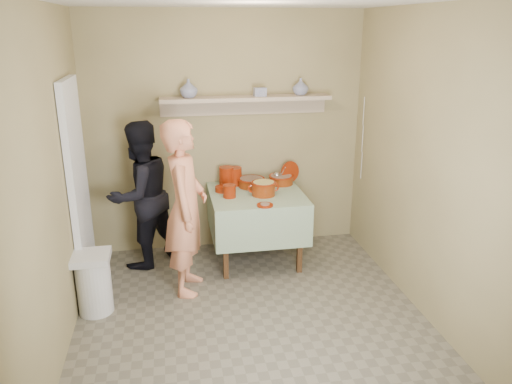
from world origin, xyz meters
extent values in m
plane|color=#676151|center=(0.00, 0.00, 0.00)|extent=(3.50, 3.50, 0.00)
cube|color=silver|center=(-1.46, 0.95, 1.00)|extent=(0.06, 0.70, 2.00)
cylinder|color=maroon|center=(-0.03, 1.58, 0.87)|extent=(0.16, 0.16, 0.21)
cylinder|color=maroon|center=(0.06, 1.60, 0.86)|extent=(0.16, 0.16, 0.20)
cylinder|color=maroon|center=(-0.05, 1.19, 0.83)|extent=(0.13, 0.13, 0.13)
cylinder|color=maroon|center=(-0.08, 1.39, 0.79)|extent=(0.18, 0.18, 0.05)
cylinder|color=maroon|center=(0.69, 1.59, 0.88)|extent=(0.23, 0.14, 0.23)
imported|color=navy|center=(0.79, 1.62, 1.81)|extent=(0.18, 0.18, 0.18)
imported|color=navy|center=(-0.39, 1.62, 1.81)|extent=(0.25, 0.25, 0.19)
cube|color=navy|center=(0.34, 1.60, 1.77)|extent=(0.13, 0.10, 0.09)
imported|color=#DB845E|center=(-0.51, 0.76, 0.83)|extent=(0.49, 0.66, 1.66)
imported|color=black|center=(-0.94, 1.39, 0.77)|extent=(0.95, 0.92, 1.54)
cube|color=#93875A|center=(0.00, 1.76, 1.30)|extent=(3.00, 0.02, 2.60)
cube|color=#93875A|center=(0.00, -1.76, 1.30)|extent=(3.00, 0.02, 2.60)
cube|color=#93875A|center=(-1.51, 0.00, 1.30)|extent=(0.02, 3.50, 2.60)
cube|color=#93875A|center=(1.51, 0.00, 1.30)|extent=(0.02, 3.50, 2.60)
cube|color=#4C2D16|center=(-0.13, 0.90, 0.35)|extent=(0.05, 0.05, 0.71)
cube|color=#4C2D16|center=(0.63, 0.90, 0.35)|extent=(0.05, 0.05, 0.71)
cube|color=#4C2D16|center=(-0.13, 1.66, 0.35)|extent=(0.05, 0.05, 0.71)
cube|color=#4C2D16|center=(0.63, 1.66, 0.35)|extent=(0.05, 0.05, 0.71)
cube|color=#4C2D16|center=(0.25, 1.28, 0.73)|extent=(0.90, 0.90, 0.04)
cube|color=#1E5922|center=(0.25, 1.28, 0.76)|extent=(0.96, 0.96, 0.01)
cube|color=#1E5922|center=(0.25, 0.80, 0.54)|extent=(0.96, 0.01, 0.44)
cube|color=#1E5922|center=(0.25, 1.76, 0.54)|extent=(0.96, 0.01, 0.44)
cube|color=#1E5922|center=(-0.23, 1.28, 0.54)|extent=(0.01, 0.96, 0.44)
cube|color=#1E5922|center=(0.73, 1.28, 0.54)|extent=(0.01, 0.96, 0.44)
cylinder|color=#631C03|center=(0.23, 1.49, 0.81)|extent=(0.28, 0.28, 0.09)
cylinder|color=maroon|center=(0.23, 1.49, 0.85)|extent=(0.30, 0.30, 0.01)
cylinder|color=brown|center=(0.23, 1.49, 0.83)|extent=(0.25, 0.25, 0.05)
cylinder|color=#631C03|center=(0.57, 1.54, 0.81)|extent=(0.26, 0.26, 0.09)
cylinder|color=maroon|center=(0.57, 1.54, 0.85)|extent=(0.28, 0.28, 0.01)
cylinder|color=#8C6B54|center=(0.57, 1.54, 0.83)|extent=(0.23, 0.23, 0.05)
cylinder|color=silver|center=(0.56, 1.41, 0.94)|extent=(0.01, 0.22, 0.16)
sphere|color=silver|center=(0.52, 1.53, 0.87)|extent=(0.07, 0.07, 0.07)
cylinder|color=#631C03|center=(0.31, 1.19, 0.83)|extent=(0.24, 0.24, 0.14)
cylinder|color=maroon|center=(0.31, 1.19, 0.90)|extent=(0.25, 0.25, 0.01)
cylinder|color=tan|center=(0.31, 1.19, 0.88)|extent=(0.21, 0.21, 0.05)
torus|color=maroon|center=(0.19, 1.19, 0.84)|extent=(0.09, 0.02, 0.09)
torus|color=maroon|center=(0.43, 1.19, 0.84)|extent=(0.09, 0.02, 0.09)
cylinder|color=maroon|center=(0.26, 0.87, 0.77)|extent=(0.16, 0.16, 0.02)
cylinder|color=#8C6B54|center=(0.26, 0.87, 0.78)|extent=(0.09, 0.09, 0.01)
cube|color=tan|center=(0.20, 1.62, 1.70)|extent=(1.80, 0.25, 0.04)
cube|color=tan|center=(0.20, 1.74, 1.60)|extent=(1.80, 0.02, 0.18)
cylinder|color=silver|center=(-1.34, 0.49, 0.25)|extent=(0.30, 0.30, 0.50)
cube|color=silver|center=(-1.34, 0.49, 0.53)|extent=(0.32, 0.32, 0.06)
cylinder|color=silver|center=(1.47, 1.50, 1.55)|extent=(0.01, 0.01, 0.30)
cylinder|color=silver|center=(1.47, 1.48, 1.25)|extent=(0.01, 0.01, 0.30)
cylinder|color=silver|center=(1.47, 1.46, 0.95)|extent=(0.01, 0.01, 0.30)
camera|label=1|loc=(-0.63, -3.59, 2.42)|focal=35.00mm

